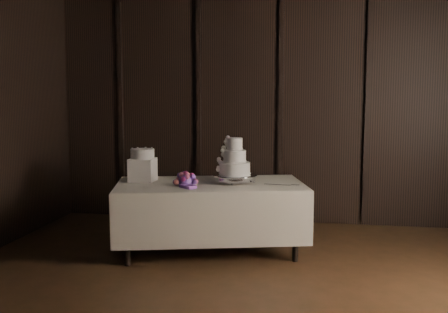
% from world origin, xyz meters
% --- Properties ---
extents(room, '(6.08, 7.08, 3.08)m').
position_xyz_m(room, '(0.00, 0.00, 1.50)').
color(room, black).
rests_on(room, ground).
extents(display_table, '(2.18, 1.50, 0.76)m').
position_xyz_m(display_table, '(-0.65, 1.98, 0.42)').
color(display_table, beige).
rests_on(display_table, ground).
extents(cake_stand, '(0.57, 0.57, 0.09)m').
position_xyz_m(cake_stand, '(-0.39, 2.05, 0.81)').
color(cake_stand, silver).
rests_on(cake_stand, display_table).
extents(wedding_cake, '(0.37, 0.33, 0.39)m').
position_xyz_m(wedding_cake, '(-0.42, 2.03, 1.01)').
color(wedding_cake, white).
rests_on(wedding_cake, cake_stand).
extents(bouquet, '(0.46, 0.47, 0.18)m').
position_xyz_m(bouquet, '(-0.87, 1.77, 0.82)').
color(bouquet, '#B34A6D').
rests_on(bouquet, display_table).
extents(box_pedestal, '(0.26, 0.26, 0.25)m').
position_xyz_m(box_pedestal, '(-1.40, 1.98, 0.89)').
color(box_pedestal, white).
rests_on(box_pedestal, display_table).
extents(small_cake, '(0.27, 0.27, 0.10)m').
position_xyz_m(small_cake, '(-1.40, 1.98, 1.06)').
color(small_cake, white).
rests_on(small_cake, box_pedestal).
extents(cake_knife, '(0.37, 0.07, 0.01)m').
position_xyz_m(cake_knife, '(0.07, 1.96, 0.77)').
color(cake_knife, silver).
rests_on(cake_knife, display_table).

